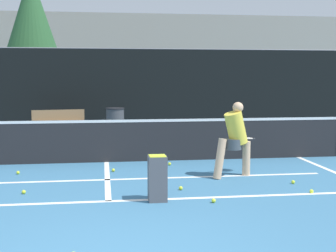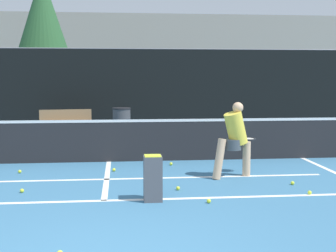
% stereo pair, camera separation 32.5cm
% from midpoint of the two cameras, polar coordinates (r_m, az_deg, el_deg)
% --- Properties ---
extents(court_baseline_near, '(11.00, 0.10, 0.01)m').
position_cam_midpoint_polar(court_baseline_near, '(7.36, -6.54, -9.03)').
color(court_baseline_near, white).
rests_on(court_baseline_near, ground).
extents(court_service_line, '(8.25, 0.10, 0.01)m').
position_cam_midpoint_polar(court_service_line, '(8.82, -6.43, -6.46)').
color(court_service_line, white).
rests_on(court_service_line, ground).
extents(court_center_mark, '(0.10, 3.32, 0.01)m').
position_cam_midpoint_polar(court_center_mark, '(8.97, -6.43, -6.26)').
color(court_center_mark, white).
rests_on(court_center_mark, ground).
extents(court_sideline_right, '(0.10, 4.32, 0.01)m').
position_cam_midpoint_polar(court_sideline_right, '(9.99, 20.53, -5.33)').
color(court_sideline_right, white).
rests_on(court_sideline_right, ground).
extents(net, '(11.09, 0.09, 1.07)m').
position_cam_midpoint_polar(net, '(10.51, -6.38, -1.61)').
color(net, slate).
rests_on(net, ground).
extents(fence_back, '(24.00, 0.06, 2.85)m').
position_cam_midpoint_polar(fence_back, '(16.02, -6.26, 4.31)').
color(fence_back, black).
rests_on(fence_back, ground).
extents(player_practicing, '(1.05, 0.86, 1.44)m').
position_cam_midpoint_polar(player_practicing, '(8.94, 9.18, -1.37)').
color(player_practicing, '#DBAD84').
rests_on(player_practicing, ground).
extents(tennis_ball_scattered_0, '(0.07, 0.07, 0.07)m').
position_cam_midpoint_polar(tennis_ball_scattered_0, '(7.21, 6.30, -9.08)').
color(tennis_ball_scattered_0, '#D1E033').
rests_on(tennis_ball_scattered_0, ground).
extents(tennis_ball_scattered_1, '(0.07, 0.07, 0.07)m').
position_cam_midpoint_polar(tennis_ball_scattered_1, '(10.10, 1.30, -4.64)').
color(tennis_ball_scattered_1, '#D1E033').
rests_on(tennis_ball_scattered_1, ground).
extents(tennis_ball_scattered_2, '(0.07, 0.07, 0.07)m').
position_cam_midpoint_polar(tennis_ball_scattered_2, '(9.52, -5.63, -5.33)').
color(tennis_ball_scattered_2, '#D1E033').
rests_on(tennis_ball_scattered_2, ground).
extents(tennis_ball_scattered_3, '(0.07, 0.07, 0.07)m').
position_cam_midpoint_polar(tennis_ball_scattered_3, '(8.66, 15.99, -6.71)').
color(tennis_ball_scattered_3, '#D1E033').
rests_on(tennis_ball_scattered_3, ground).
extents(tennis_ball_scattered_5, '(0.07, 0.07, 0.07)m').
position_cam_midpoint_polar(tennis_ball_scattered_5, '(7.96, 2.41, -7.59)').
color(tennis_ball_scattered_5, '#D1E033').
rests_on(tennis_ball_scattered_5, ground).
extents(tennis_ball_scattered_6, '(0.07, 0.07, 0.07)m').
position_cam_midpoint_polar(tennis_ball_scattered_6, '(9.71, -16.71, -5.34)').
color(tennis_ball_scattered_6, '#D1E033').
rests_on(tennis_ball_scattered_6, ground).
extents(tennis_ball_scattered_7, '(0.07, 0.07, 0.07)m').
position_cam_midpoint_polar(tennis_ball_scattered_7, '(8.11, -16.27, -7.58)').
color(tennis_ball_scattered_7, '#D1E033').
rests_on(tennis_ball_scattered_7, ground).
extents(tennis_ball_scattered_8, '(0.07, 0.07, 0.07)m').
position_cam_midpoint_polar(tennis_ball_scattered_8, '(8.06, 18.01, -7.73)').
color(tennis_ball_scattered_8, '#D1E033').
rests_on(tennis_ball_scattered_8, ground).
extents(ball_hopper, '(0.28, 0.28, 0.71)m').
position_cam_midpoint_polar(ball_hopper, '(7.23, -0.57, -6.24)').
color(ball_hopper, '#4C4C51').
rests_on(ball_hopper, ground).
extents(courtside_bench, '(1.65, 0.61, 0.86)m').
position_cam_midpoint_polar(courtside_bench, '(15.02, -11.74, 0.46)').
color(courtside_bench, olive).
rests_on(courtside_bench, ground).
extents(trash_bin, '(0.58, 0.58, 0.93)m').
position_cam_midpoint_polar(trash_bin, '(14.66, -5.04, 0.42)').
color(trash_bin, '#3F3F42').
rests_on(trash_bin, ground).
extents(parked_car, '(1.73, 4.43, 1.48)m').
position_cam_midpoint_polar(parked_car, '(20.60, 5.05, 2.51)').
color(parked_car, navy).
rests_on(parked_car, ground).
extents(tree_west, '(2.44, 2.44, 6.52)m').
position_cam_midpoint_polar(tree_west, '(22.16, -14.63, 12.86)').
color(tree_west, brown).
rests_on(tree_west, ground).
extents(building_far, '(36.00, 2.40, 5.73)m').
position_cam_midpoint_polar(building_far, '(30.29, -6.13, 7.89)').
color(building_far, gray).
rests_on(building_far, ground).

